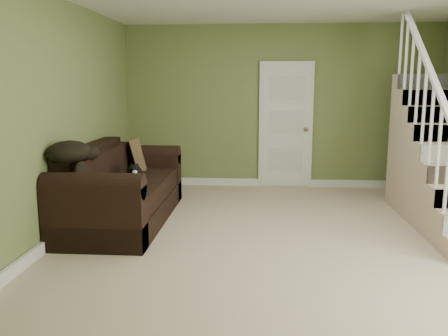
% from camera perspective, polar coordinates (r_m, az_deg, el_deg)
% --- Properties ---
extents(floor, '(5.00, 5.50, 0.01)m').
position_cam_1_polar(floor, '(5.27, 7.66, -8.54)').
color(floor, '#CCAF93').
rests_on(floor, ground).
extents(wall_back, '(5.00, 0.04, 2.60)m').
position_cam_1_polar(wall_back, '(7.75, 6.73, 7.30)').
color(wall_back, olive).
rests_on(wall_back, floor).
extents(wall_front, '(5.00, 0.04, 2.60)m').
position_cam_1_polar(wall_front, '(2.29, 12.35, 0.21)').
color(wall_front, olive).
rests_on(wall_front, floor).
extents(wall_left, '(0.04, 5.50, 2.60)m').
position_cam_1_polar(wall_left, '(5.45, -19.37, 5.58)').
color(wall_left, olive).
rests_on(wall_left, floor).
extents(baseboard_back, '(5.00, 0.04, 0.12)m').
position_cam_1_polar(baseboard_back, '(7.88, 6.55, -1.75)').
color(baseboard_back, white).
rests_on(baseboard_back, floor).
extents(baseboard_left, '(0.04, 5.50, 0.12)m').
position_cam_1_polar(baseboard_left, '(5.66, -18.35, -7.01)').
color(baseboard_left, white).
rests_on(baseboard_left, floor).
extents(door, '(0.86, 0.12, 2.02)m').
position_cam_1_polar(door, '(7.73, 7.44, 5.09)').
color(door, white).
rests_on(door, floor).
extents(staircase, '(1.00, 2.51, 2.82)m').
position_cam_1_polar(staircase, '(6.47, 25.22, -0.06)').
color(staircase, '#CCAF93').
rests_on(staircase, floor).
extents(sofa, '(1.03, 2.38, 0.94)m').
position_cam_1_polar(sofa, '(5.97, -12.39, -2.88)').
color(sofa, black).
rests_on(sofa, floor).
extents(side_table, '(0.51, 0.51, 0.78)m').
position_cam_1_polar(side_table, '(7.17, -10.96, -1.22)').
color(side_table, black).
rests_on(side_table, floor).
extents(cat, '(0.30, 0.49, 0.24)m').
position_cam_1_polar(cat, '(5.93, -10.80, -0.50)').
color(cat, black).
rests_on(cat, sofa).
extents(banana, '(0.06, 0.21, 0.06)m').
position_cam_1_polar(banana, '(5.20, -11.19, -2.72)').
color(banana, yellow).
rests_on(banana, sofa).
extents(throw_pillow, '(0.31, 0.49, 0.47)m').
position_cam_1_polar(throw_pillow, '(6.71, -10.30, 1.73)').
color(throw_pillow, '#4C331E').
rests_on(throw_pillow, sofa).
extents(throw_blanket, '(0.49, 0.61, 0.23)m').
position_cam_1_polar(throw_blanket, '(5.22, -18.20, 1.86)').
color(throw_blanket, black).
rests_on(throw_blanket, sofa).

